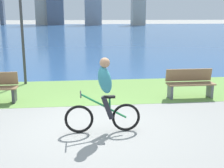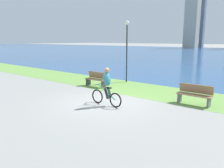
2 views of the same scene
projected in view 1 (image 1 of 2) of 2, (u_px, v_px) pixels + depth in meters
The scene contains 6 objects.
ground_plane at pixel (90, 127), 6.94m from camera, with size 300.00×300.00×0.00m, color gray.
grass_strip_bayside at pixel (86, 91), 10.27m from camera, with size 120.00×3.46×0.01m, color #6B9947.
bay_water_surface at pixel (79, 31), 48.52m from camera, with size 300.00×75.59×0.00m, color #2D568C.
cyclist_lead at pixel (104, 96), 6.51m from camera, with size 1.69×0.52×1.68m.
bench_near_path at pixel (190, 83), 9.41m from camera, with size 1.50×0.47×0.90m.
lamppost_tall at pixel (21, 12), 10.75m from camera, with size 0.28×0.28×4.08m.
Camera 1 is at (-0.23, -6.55, 2.56)m, focal length 47.69 mm.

